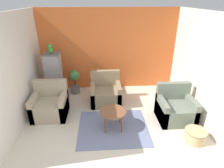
{
  "coord_description": "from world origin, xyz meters",
  "views": [
    {
      "loc": [
        -0.26,
        -2.38,
        2.79
      ],
      "look_at": [
        0.0,
        1.69,
        0.89
      ],
      "focal_mm": 30.0,
      "sensor_mm": 36.0,
      "label": 1
    }
  ],
  "objects": [
    {
      "name": "coffee_table",
      "position": [
        -0.01,
        1.15,
        0.41
      ],
      "size": [
        0.59,
        0.59,
        0.47
      ],
      "color": "brown",
      "rests_on": "ground_plane"
    },
    {
      "name": "armchair_left",
      "position": [
        -1.57,
        1.79,
        0.29
      ],
      "size": [
        0.84,
        0.77,
        0.88
      ],
      "color": "tan",
      "rests_on": "ground_plane"
    },
    {
      "name": "armchair_right",
      "position": [
        1.54,
        1.41,
        0.29
      ],
      "size": [
        0.84,
        0.77,
        0.88
      ],
      "color": "slate",
      "rests_on": "ground_plane"
    },
    {
      "name": "parrot",
      "position": [
        -1.64,
        2.83,
        1.48
      ],
      "size": [
        0.13,
        0.23,
        0.28
      ],
      "color": "green",
      "rests_on": "birdcage"
    },
    {
      "name": "armchair_middle",
      "position": [
        -0.14,
        2.36,
        0.29
      ],
      "size": [
        0.84,
        0.77,
        0.88
      ],
      "color": "#8E7A5B",
      "rests_on": "ground_plane"
    },
    {
      "name": "wall_left",
      "position": [
        -2.14,
        1.69,
        1.27
      ],
      "size": [
        0.06,
        3.37,
        2.53
      ],
      "color": "silver",
      "rests_on": "ground_plane"
    },
    {
      "name": "wall_back_accent",
      "position": [
        0.0,
        3.4,
        1.27
      ],
      "size": [
        4.35,
        0.06,
        2.53
      ],
      "color": "orange",
      "rests_on": "ground_plane"
    },
    {
      "name": "wicker_basket",
      "position": [
        1.69,
        0.61,
        0.14
      ],
      "size": [
        0.46,
        0.46,
        0.26
      ],
      "color": "tan",
      "rests_on": "ground_plane"
    },
    {
      "name": "ground_plane",
      "position": [
        0.0,
        0.0,
        0.0
      ],
      "size": [
        20.0,
        20.0,
        0.0
      ],
      "primitive_type": "plane",
      "color": "beige",
      "rests_on": "ground"
    },
    {
      "name": "wall_right",
      "position": [
        2.14,
        1.69,
        1.27
      ],
      "size": [
        0.06,
        3.37,
        2.53
      ],
      "color": "silver",
      "rests_on": "ground_plane"
    },
    {
      "name": "birdcage",
      "position": [
        -1.64,
        2.83,
        0.64
      ],
      "size": [
        0.59,
        0.59,
        1.35
      ],
      "color": "slate",
      "rests_on": "ground_plane"
    },
    {
      "name": "area_rug",
      "position": [
        -0.01,
        1.15,
        0.01
      ],
      "size": [
        1.6,
        1.4,
        0.01
      ],
      "color": "slate",
      "rests_on": "ground_plane"
    },
    {
      "name": "potted_plant",
      "position": [
        -1.08,
        3.0,
        0.44
      ],
      "size": [
        0.34,
        0.31,
        0.76
      ],
      "color": "#66605B",
      "rests_on": "ground_plane"
    }
  ]
}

